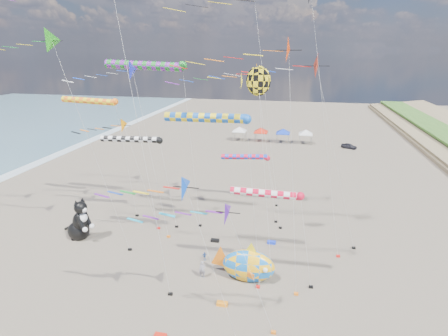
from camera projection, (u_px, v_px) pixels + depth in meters
delta_kite_1 at (109, 129)px, 38.39m from camera, size 10.29×1.76×13.06m
delta_kite_2 at (56, 43)px, 31.20m from camera, size 13.24×2.42×22.07m
delta_kite_3 at (177, 185)px, 22.35m from camera, size 9.18×1.85×13.08m
delta_kite_4 at (225, 214)px, 23.65m from camera, size 9.34×1.84×10.74m
delta_kite_5 at (263, 55)px, 24.47m from camera, size 10.32×1.96×21.04m
delta_kite_7 at (320, 68)px, 32.17m from camera, size 13.87×2.56×19.98m
delta_kite_9 at (251, 76)px, 37.87m from camera, size 12.67×2.66×18.95m
delta_kite_10 at (117, 73)px, 34.50m from camera, size 11.12×2.21×19.24m
windsock_0 at (247, 157)px, 45.91m from camera, size 7.78×0.73×7.06m
windsock_1 at (134, 140)px, 39.09m from camera, size 8.57×0.73×10.89m
windsock_2 at (148, 66)px, 36.96m from camera, size 10.30×0.96×18.94m
windsock_3 at (92, 101)px, 40.62m from camera, size 8.47×0.76×14.79m
windsock_4 at (210, 119)px, 29.68m from camera, size 8.79×0.85×14.95m
windsock_5 at (269, 194)px, 28.95m from camera, size 7.47×0.70×9.05m
angelfish_kite at (256, 83)px, 31.21m from camera, size 3.74×3.02×18.70m
cat_inflatable at (79, 218)px, 38.29m from camera, size 4.06×2.85×4.97m
fish_inflatable at (248, 266)px, 31.60m from camera, size 6.43×2.76×4.03m
person_adult at (202, 270)px, 32.05m from camera, size 0.68×0.50×1.70m
child_green at (271, 271)px, 32.46m from camera, size 0.57×0.49×1.02m
child_blue at (205, 256)px, 34.87m from camera, size 0.59×0.49×0.94m
kite_bag_0 at (160, 336)px, 25.49m from camera, size 0.90×0.44×0.30m
kite_bag_1 at (222, 304)px, 28.76m from camera, size 0.90×0.44×0.30m
kite_bag_2 at (215, 240)px, 38.36m from camera, size 0.90×0.44×0.30m
kite_bag_3 at (271, 242)px, 37.96m from camera, size 0.90×0.44×0.30m
tent_row at (272, 129)px, 79.09m from camera, size 19.20×4.20×3.80m
parked_car at (349, 146)px, 74.80m from camera, size 3.50×2.67×1.11m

